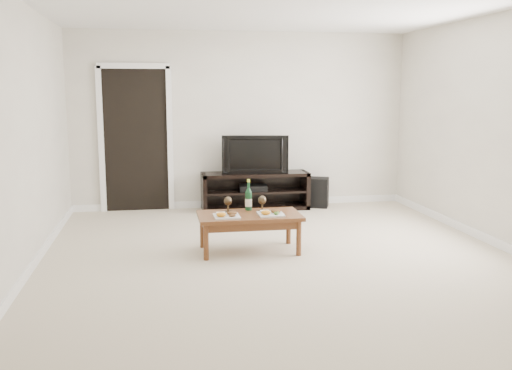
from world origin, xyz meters
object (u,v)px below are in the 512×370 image
(television, at_px, (255,154))
(media_console, at_px, (255,191))
(coffee_table, at_px, (249,233))
(subwoofer, at_px, (318,192))

(television, bearing_deg, media_console, 9.38)
(media_console, relative_size, coffee_table, 1.42)
(media_console, height_order, coffee_table, media_console)
(coffee_table, bearing_deg, television, 78.55)
(subwoofer, xyz_separation_m, coffee_table, (-1.42, -2.22, -0.01))
(television, bearing_deg, coffee_table, -92.07)
(television, distance_m, subwoofer, 1.15)
(media_console, height_order, television, television)
(media_console, bearing_deg, television, 180.00)
(media_console, relative_size, subwoofer, 3.57)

